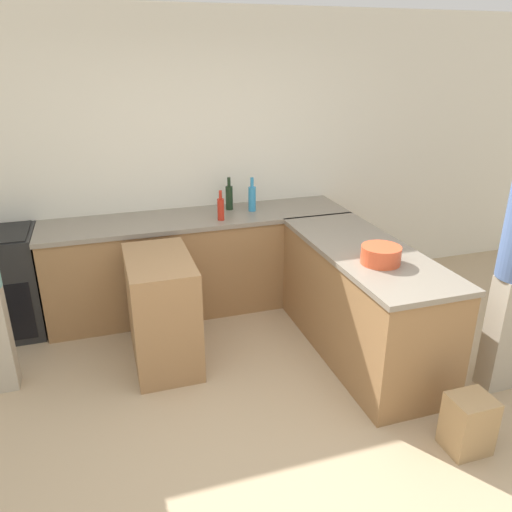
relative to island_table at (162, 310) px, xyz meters
The scene contains 10 objects.
ground_plane 1.41m from the island_table, 69.27° to the right, with size 14.00×14.00×0.00m, color tan.
wall_back 1.57m from the island_table, 68.22° to the left, with size 8.00×0.06×2.70m.
counter_back 0.97m from the island_table, 60.50° to the left, with size 2.81×0.67×0.91m.
counter_peninsula 1.58m from the island_table, 13.16° to the right, with size 0.69×1.79×0.91m.
island_table is the anchor object (origin of this frame).
mixing_bowl 1.71m from the island_table, 23.65° to the right, with size 0.28×0.28×0.13m.
dish_soap_bottle 1.44m from the island_table, 40.47° to the left, with size 0.07×0.07×0.32m.
hot_sauce_bottle 1.10m from the island_table, 45.80° to the left, with size 0.06×0.06×0.27m.
wine_bottle_dark 1.39m from the island_table, 50.13° to the left, with size 0.07×0.07×0.31m.
paper_bag 2.27m from the island_table, 43.75° to the right, with size 0.26×0.22×0.38m.
Camera 1 is at (-0.83, -2.24, 2.28)m, focal length 35.00 mm.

